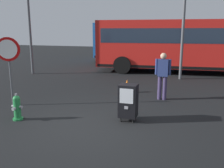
{
  "coord_description": "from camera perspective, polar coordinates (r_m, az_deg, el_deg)",
  "views": [
    {
      "loc": [
        2.44,
        -5.4,
        2.43
      ],
      "look_at": [
        0.3,
        1.2,
        0.9
      ],
      "focal_mm": 39.09,
      "sensor_mm": 36.0,
      "label": 1
    }
  ],
  "objects": [
    {
      "name": "ground_plane",
      "position": [
        6.41,
        -5.96,
        -9.93
      ],
      "size": [
        60.0,
        60.0,
        0.0
      ],
      "primitive_type": "plane",
      "color": "black"
    },
    {
      "name": "bus_near",
      "position": [
        14.9,
        17.55,
        9.07
      ],
      "size": [
        10.69,
        3.58,
        3.0
      ],
      "rotation": [
        0.0,
        0.0,
        0.1
      ],
      "color": "red",
      "rests_on": "ground_plane"
    },
    {
      "name": "pedestrian",
      "position": [
        8.76,
        11.79,
        2.42
      ],
      "size": [
        0.55,
        0.22,
        1.67
      ],
      "color": "#382D51",
      "rests_on": "ground_plane"
    },
    {
      "name": "newspaper_box_primary",
      "position": [
        6.62,
        3.81,
        -3.92
      ],
      "size": [
        0.48,
        0.42,
        1.02
      ],
      "color": "black",
      "rests_on": "ground_plane"
    },
    {
      "name": "street_light_near_left",
      "position": [
        14.6,
        -19.08,
        17.84
      ],
      "size": [
        0.32,
        0.32,
        6.83
      ],
      "color": "#4C4F54",
      "rests_on": "ground_plane"
    },
    {
      "name": "fire_hydrant",
      "position": [
        7.23,
        -21.33,
        -5.16
      ],
      "size": [
        0.33,
        0.32,
        0.75
      ],
      "color": "#1E7238",
      "rests_on": "ground_plane"
    },
    {
      "name": "stop_sign",
      "position": [
        8.45,
        -23.02,
        5.81
      ],
      "size": [
        0.71,
        0.31,
        2.23
      ],
      "color": "#4C4F54",
      "rests_on": "ground_plane"
    },
    {
      "name": "bus_far",
      "position": [
        19.25,
        11.97,
        10.0
      ],
      "size": [
        10.66,
        3.41,
        3.0
      ],
      "rotation": [
        0.0,
        0.0,
        0.08
      ],
      "color": "#19519E",
      "rests_on": "ground_plane"
    },
    {
      "name": "traffic_cone",
      "position": [
        9.73,
        3.54,
        -0.5
      ],
      "size": [
        0.36,
        0.36,
        0.53
      ],
      "color": "black",
      "rests_on": "ground_plane"
    }
  ]
}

